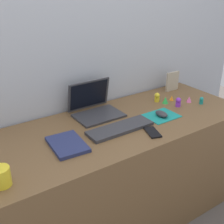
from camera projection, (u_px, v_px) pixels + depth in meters
The scene contains 17 objects.
ground_plane at pixel (112, 218), 2.09m from camera, with size 6.00×6.00×0.00m, color #59514C.
back_wall at pixel (81, 95), 2.03m from camera, with size 3.05×0.05×1.63m, color #B2B7C1.
desk at pixel (112, 175), 1.93m from camera, with size 1.85×0.68×0.74m, color brown.
laptop at pixel (94, 106), 1.91m from camera, with size 0.30×0.25×0.21m.
keyboard at pixel (120, 128), 1.72m from camera, with size 0.41×0.13×0.02m, color #333338.
mousepad at pixel (161, 116), 1.90m from camera, with size 0.21×0.17×0.00m, color teal.
mouse at pixel (161, 114), 1.88m from camera, with size 0.06×0.10×0.03m, color #333338.
cell_phone at pixel (152, 132), 1.69m from camera, with size 0.06×0.13×0.01m, color black.
notebook_pad at pixel (67, 144), 1.56m from camera, with size 0.17×0.24×0.02m, color navy.
picture_frame at pixel (172, 81), 2.30m from camera, with size 0.12×0.02×0.15m, color #B2A58C.
coffee_mug at pixel (1, 177), 1.25m from camera, with size 0.08×0.08×0.09m, color yellow.
toy_figurine_purple at pixel (178, 102), 2.03m from camera, with size 0.04×0.04×0.06m.
toy_figurine_green at pixel (165, 100), 2.08m from camera, with size 0.04×0.04×0.05m, color green.
toy_figurine_pink at pixel (189, 99), 2.10m from camera, with size 0.04×0.04×0.04m, color pink.
toy_figurine_orange at pixel (172, 98), 2.14m from camera, with size 0.03×0.03×0.04m, color orange.
toy_figurine_teal at pixel (201, 100), 2.07m from camera, with size 0.03×0.03×0.05m.
toy_figurine_yellow at pixel (157, 97), 2.11m from camera, with size 0.04×0.04×0.07m.
Camera 1 is at (-0.89, -1.31, 1.56)m, focal length 47.03 mm.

